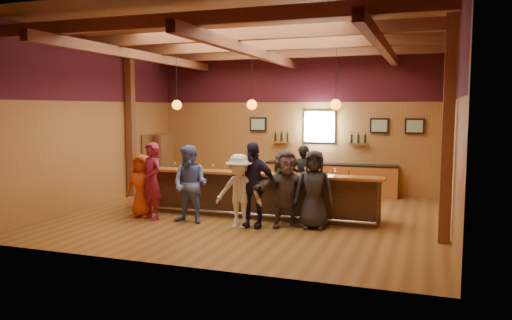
# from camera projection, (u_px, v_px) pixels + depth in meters

# --- Properties ---
(room) EXTENTS (9.04, 9.00, 4.52)m
(room) POSITION_uv_depth(u_px,v_px,m) (253.00, 83.00, 11.84)
(room) COLOR brown
(room) RESTS_ON ground
(bar_counter) EXTENTS (6.30, 1.07, 1.11)m
(bar_counter) POSITION_uv_depth(u_px,v_px,m) (255.00, 194.00, 12.20)
(bar_counter) COLOR black
(bar_counter) RESTS_ON ground
(back_bar_cabinet) EXTENTS (4.00, 0.52, 0.95)m
(back_bar_cabinet) POSITION_uv_depth(u_px,v_px,m) (330.00, 179.00, 15.17)
(back_bar_cabinet) COLOR brown
(back_bar_cabinet) RESTS_ON ground
(window) EXTENTS (0.95, 0.09, 0.95)m
(window) POSITION_uv_depth(u_px,v_px,m) (319.00, 127.00, 15.35)
(window) COLOR silver
(window) RESTS_ON room
(framed_pictures) EXTENTS (5.35, 0.05, 0.45)m
(framed_pictures) POSITION_uv_depth(u_px,v_px,m) (348.00, 125.00, 15.05)
(framed_pictures) COLOR black
(framed_pictures) RESTS_ON room
(wine_shelves) EXTENTS (3.00, 0.18, 0.30)m
(wine_shelves) POSITION_uv_depth(u_px,v_px,m) (319.00, 141.00, 15.33)
(wine_shelves) COLOR brown
(wine_shelves) RESTS_ON room
(pendant_lights) EXTENTS (4.24, 0.24, 1.37)m
(pendant_lights) POSITION_uv_depth(u_px,v_px,m) (252.00, 104.00, 11.84)
(pendant_lights) COLOR black
(pendant_lights) RESTS_ON room
(stainless_fridge) EXTENTS (0.70, 0.70, 1.80)m
(stainless_fridge) POSITION_uv_depth(u_px,v_px,m) (158.00, 162.00, 15.82)
(stainless_fridge) COLOR silver
(stainless_fridge) RESTS_ON ground
(customer_orange) EXTENTS (0.79, 0.56, 1.52)m
(customer_orange) POSITION_uv_depth(u_px,v_px,m) (142.00, 186.00, 12.02)
(customer_orange) COLOR #C64512
(customer_orange) RESTS_ON ground
(customer_redvest) EXTENTS (0.79, 0.70, 1.82)m
(customer_redvest) POSITION_uv_depth(u_px,v_px,m) (152.00, 181.00, 11.72)
(customer_redvest) COLOR maroon
(customer_redvest) RESTS_ON ground
(customer_denim) EXTENTS (0.91, 0.74, 1.79)m
(customer_denim) POSITION_uv_depth(u_px,v_px,m) (190.00, 184.00, 11.34)
(customer_denim) COLOR #5469A9
(customer_denim) RESTS_ON ground
(customer_white) EXTENTS (1.07, 0.64, 1.63)m
(customer_white) POSITION_uv_depth(u_px,v_px,m) (239.00, 191.00, 10.89)
(customer_white) COLOR silver
(customer_white) RESTS_ON ground
(customer_navy) EXTENTS (1.13, 0.52, 1.89)m
(customer_navy) POSITION_uv_depth(u_px,v_px,m) (252.00, 185.00, 10.97)
(customer_navy) COLOR black
(customer_navy) RESTS_ON ground
(customer_brown) EXTENTS (1.60, 1.29, 1.71)m
(customer_brown) POSITION_uv_depth(u_px,v_px,m) (286.00, 189.00, 10.98)
(customer_brown) COLOR #4D403E
(customer_brown) RESTS_ON ground
(customer_dark) EXTENTS (0.92, 0.68, 1.72)m
(customer_dark) POSITION_uv_depth(u_px,v_px,m) (314.00, 189.00, 10.84)
(customer_dark) COLOR #242426
(customer_dark) RESTS_ON ground
(bartender) EXTENTS (0.68, 0.52, 1.69)m
(bartender) POSITION_uv_depth(u_px,v_px,m) (303.00, 178.00, 12.65)
(bartender) COLOR black
(bartender) RESTS_ON ground
(ice_bucket) EXTENTS (0.23, 0.23, 0.26)m
(ice_bucket) POSITION_uv_depth(u_px,v_px,m) (248.00, 167.00, 11.82)
(ice_bucket) COLOR olive
(ice_bucket) RESTS_ON bar_counter
(bottle_a) EXTENTS (0.08, 0.08, 0.35)m
(bottle_a) POSITION_uv_depth(u_px,v_px,m) (280.00, 167.00, 11.70)
(bottle_a) COLOR black
(bottle_a) RESTS_ON bar_counter
(bottle_b) EXTENTS (0.08, 0.08, 0.38)m
(bottle_b) POSITION_uv_depth(u_px,v_px,m) (276.00, 166.00, 11.77)
(bottle_b) COLOR black
(bottle_b) RESTS_ON bar_counter
(glass_a) EXTENTS (0.07, 0.07, 0.17)m
(glass_a) POSITION_uv_depth(u_px,v_px,m) (154.00, 163.00, 12.74)
(glass_a) COLOR silver
(glass_a) RESTS_ON bar_counter
(glass_b) EXTENTS (0.08, 0.08, 0.17)m
(glass_b) POSITION_uv_depth(u_px,v_px,m) (175.00, 164.00, 12.46)
(glass_b) COLOR silver
(glass_b) RESTS_ON bar_counter
(glass_c) EXTENTS (0.08, 0.08, 0.18)m
(glass_c) POSITION_uv_depth(u_px,v_px,m) (190.00, 164.00, 12.33)
(glass_c) COLOR silver
(glass_c) RESTS_ON bar_counter
(glass_d) EXTENTS (0.07, 0.07, 0.16)m
(glass_d) POSITION_uv_depth(u_px,v_px,m) (213.00, 166.00, 12.12)
(glass_d) COLOR silver
(glass_d) RESTS_ON bar_counter
(glass_e) EXTENTS (0.08, 0.08, 0.18)m
(glass_e) POSITION_uv_depth(u_px,v_px,m) (243.00, 166.00, 11.93)
(glass_e) COLOR silver
(glass_e) RESTS_ON bar_counter
(glass_f) EXTENTS (0.07, 0.07, 0.16)m
(glass_f) POSITION_uv_depth(u_px,v_px,m) (291.00, 169.00, 11.55)
(glass_f) COLOR silver
(glass_f) RESTS_ON bar_counter
(glass_g) EXTENTS (0.08, 0.08, 0.19)m
(glass_g) POSITION_uv_depth(u_px,v_px,m) (306.00, 169.00, 11.36)
(glass_g) COLOR silver
(glass_g) RESTS_ON bar_counter
(glass_h) EXTENTS (0.08, 0.08, 0.18)m
(glass_h) POSITION_uv_depth(u_px,v_px,m) (335.00, 170.00, 11.10)
(glass_h) COLOR silver
(glass_h) RESTS_ON bar_counter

